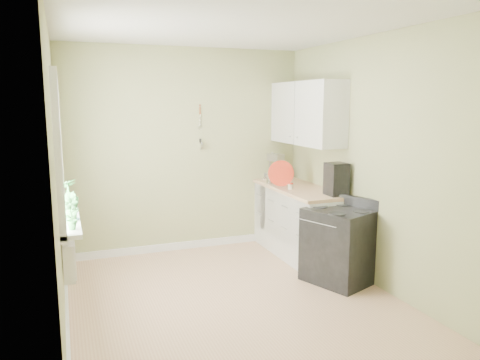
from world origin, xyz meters
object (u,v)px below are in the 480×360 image
object	(u,v)px
stove	(339,245)
kettle	(270,177)
stand_mixer	(274,167)
coffee_maker	(336,180)

from	to	relation	value
stove	kettle	xyz separation A→B (m)	(-0.23, 1.36, 0.57)
stand_mixer	kettle	world-z (taller)	stand_mixer
stove	coffee_maker	bearing A→B (deg)	65.23
stove	stand_mixer	xyz separation A→B (m)	(-0.01, 1.71, 0.66)
stand_mixer	kettle	xyz separation A→B (m)	(-0.22, -0.36, -0.08)
kettle	coffee_maker	distance (m)	1.08
kettle	coffee_maker	xyz separation A→B (m)	(0.39, -1.01, 0.10)
stove	kettle	distance (m)	1.49
kettle	coffee_maker	size ratio (longest dim) A/B	0.44
kettle	coffee_maker	bearing A→B (deg)	-68.81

